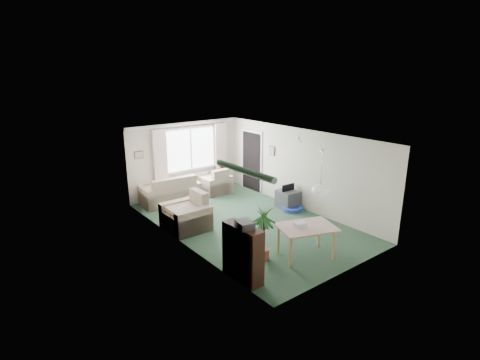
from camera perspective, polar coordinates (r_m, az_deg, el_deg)
ground at (r=10.28m, az=1.03°, el=-6.53°), size 6.50×6.50×0.00m
window at (r=12.50m, az=-7.55°, el=4.72°), size 1.80×0.03×1.30m
curtain_rod at (r=12.30m, az=-7.49°, el=8.17°), size 2.60×0.03×0.03m
curtain_left at (r=11.94m, az=-12.02°, el=2.81°), size 0.45×0.08×2.00m
curtain_right at (r=13.07m, az=-2.93°, el=4.33°), size 0.45×0.08×2.00m
radiator at (r=12.74m, az=-7.27°, el=-0.16°), size 1.20×0.10×0.55m
doorway at (r=12.79m, az=1.82°, el=2.82°), size 0.03×0.95×2.00m
pendant_lamp at (r=8.36m, az=12.10°, el=-1.60°), size 0.36×0.36×0.36m
tinsel_garland at (r=6.70m, az=0.65°, el=1.41°), size 1.60×1.60×0.12m
bauble_cluster_a at (r=11.14m, az=3.42°, el=7.16°), size 0.20×0.20×0.20m
bauble_cluster_b at (r=10.49m, az=9.01°, el=6.40°), size 0.20×0.20×0.20m
wall_picture_back at (r=11.71m, az=-15.17°, el=3.74°), size 0.28×0.03×0.22m
wall_picture_right at (r=11.93m, az=4.89°, el=4.48°), size 0.03×0.24×0.30m
sofa at (r=11.87m, az=-10.62°, el=-1.34°), size 1.84×1.06×0.89m
armchair_corner at (r=12.65m, az=-3.92°, el=-0.02°), size 0.98×0.93×0.87m
armchair_left at (r=9.85m, az=-8.31°, el=-4.75°), size 1.03×1.09×0.97m
coffee_table at (r=12.76m, az=-3.74°, el=-0.86°), size 1.12×0.85×0.44m
photo_frame at (r=12.62m, az=-3.75°, el=0.38°), size 0.12×0.04×0.16m
bookshelf at (r=7.47m, az=0.43°, el=-11.05°), size 0.34×0.94×1.14m
hifi_box at (r=7.13m, az=0.72°, el=-6.79°), size 0.35×0.40×0.14m
houseplant at (r=8.20m, az=3.66°, el=-8.00°), size 0.66×0.66×1.26m
dining_table at (r=8.53m, az=9.97°, el=-9.26°), size 1.32×1.09×0.71m
gift_box at (r=8.31m, az=9.14°, el=-6.80°), size 0.26×0.19×0.12m
tv_cube at (r=11.35m, az=7.29°, el=-2.93°), size 0.57×0.62×0.54m
pet_bed at (r=11.23m, az=7.98°, el=-4.33°), size 0.64×0.64×0.12m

